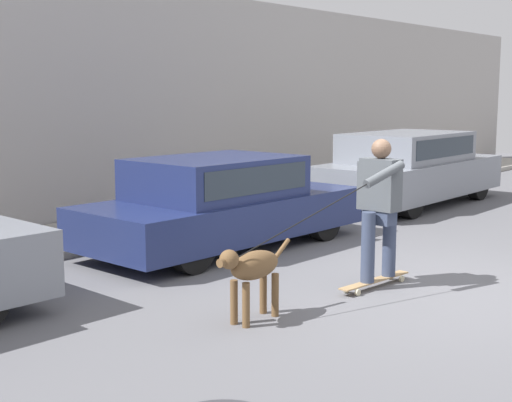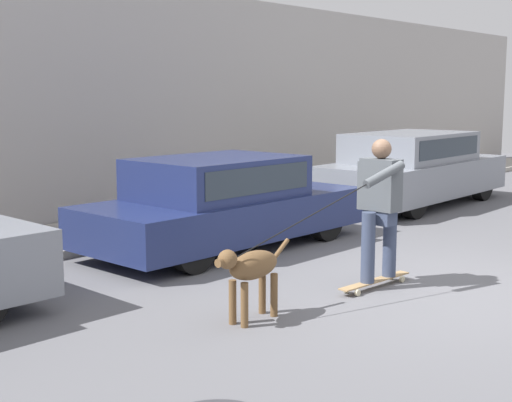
% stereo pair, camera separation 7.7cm
% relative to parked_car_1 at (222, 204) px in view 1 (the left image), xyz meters
% --- Properties ---
extents(ground_plane, '(36.00, 36.00, 0.00)m').
position_rel_parked_car_1_xyz_m(ground_plane, '(-0.08, -3.09, -0.60)').
color(ground_plane, slate).
extents(back_wall, '(32.00, 0.30, 3.89)m').
position_rel_parked_car_1_xyz_m(back_wall, '(-0.08, 3.01, 1.34)').
color(back_wall, '#B2ADA8').
rests_on(back_wall, ground_plane).
extents(sidewalk_curb, '(30.00, 1.84, 0.11)m').
position_rel_parked_car_1_xyz_m(sidewalk_curb, '(-0.08, 1.92, -0.55)').
color(sidewalk_curb, '#A39E93').
rests_on(sidewalk_curb, ground_plane).
extents(parked_car_1, '(4.17, 1.73, 1.25)m').
position_rel_parked_car_1_xyz_m(parked_car_1, '(0.00, 0.00, 0.00)').
color(parked_car_1, black).
rests_on(parked_car_1, ground_plane).
extents(parked_car_2, '(4.56, 1.84, 1.37)m').
position_rel_parked_car_1_xyz_m(parked_car_2, '(5.10, -0.00, 0.08)').
color(parked_car_2, black).
rests_on(parked_car_2, ground_plane).
extents(dog, '(1.01, 0.28, 0.73)m').
position_rel_parked_car_1_xyz_m(dog, '(-2.10, -2.41, -0.11)').
color(dog, brown).
rests_on(dog, ground_plane).
extents(skateboarder, '(2.62, 0.61, 1.61)m').
position_rel_parked_car_1_xyz_m(skateboarder, '(-0.32, -2.65, 0.31)').
color(skateboarder, beige).
rests_on(skateboarder, ground_plane).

